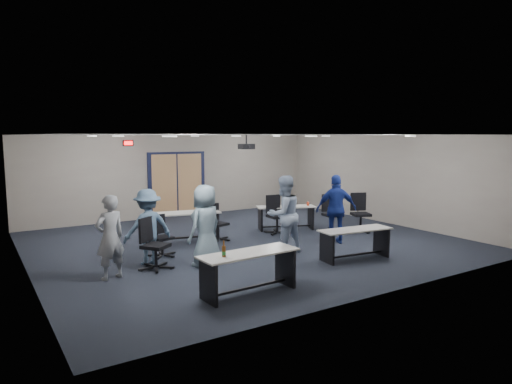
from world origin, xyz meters
TOP-DOWN VIEW (x-y plane):
  - floor at (0.00, 0.00)m, footprint 10.00×10.00m
  - back_wall at (0.00, 4.50)m, footprint 10.00×0.04m
  - front_wall at (0.00, -4.50)m, footprint 10.00×0.04m
  - left_wall at (-5.00, 0.00)m, footprint 0.04×9.00m
  - right_wall at (5.00, 0.00)m, footprint 0.04×9.00m
  - ceiling at (0.00, 0.00)m, footprint 10.00×9.00m
  - double_door at (0.00, 4.46)m, footprint 2.00×0.07m
  - exit_sign at (-1.60, 4.44)m, footprint 0.32×0.07m
  - ceiling_projector at (0.30, 0.50)m, footprint 0.35×0.32m
  - ceiling_can_lights at (0.00, 0.25)m, footprint 6.24×5.74m
  - table_front_left at (-1.93, -3.25)m, footprint 1.80×0.67m
  - table_front_right at (1.18, -2.62)m, footprint 1.70×0.75m
  - table_back_left at (-1.34, 0.90)m, footprint 1.96×1.00m
  - table_back_right at (1.77, 0.74)m, footprint 1.75×1.16m
  - chair_back_a at (-2.30, -0.17)m, footprint 0.67×0.67m
  - chair_back_b at (-0.52, 0.55)m, footprint 0.73×0.73m
  - chair_back_c at (1.24, 0.43)m, footprint 0.71×0.71m
  - chair_back_d at (2.69, -0.20)m, footprint 0.76×0.76m
  - chair_loose_left at (-2.76, -1.03)m, footprint 0.92×0.92m
  - chair_loose_right at (3.35, -0.63)m, footprint 0.90×0.90m
  - person_gray at (-3.70, -1.19)m, footprint 0.67×0.53m
  - person_plaid at (-1.81, -1.37)m, footprint 0.97×0.81m
  - person_lightblue at (0.18, -1.34)m, footprint 0.89×0.71m
  - person_navy at (1.84, -1.28)m, footprint 1.09×0.83m
  - person_back at (-2.76, -0.59)m, footprint 1.06×0.66m

SIDE VIEW (x-z plane):
  - floor at x=0.00m, z-range 0.00..0.00m
  - table_front_right at x=1.18m, z-range 0.12..0.79m
  - chair_back_a at x=-2.30m, z-range 0.00..0.92m
  - table_back_right at x=1.77m, z-range 0.07..0.86m
  - chair_back_b at x=-0.52m, z-range 0.00..0.94m
  - table_front_left at x=-1.93m, z-range 0.00..0.99m
  - table_back_left at x=-1.34m, z-range 0.14..0.90m
  - chair_back_d at x=2.69m, z-range 0.00..1.04m
  - chair_loose_left at x=-2.76m, z-range 0.00..1.05m
  - chair_back_c at x=1.24m, z-range 0.00..1.05m
  - chair_loose_right at x=3.35m, z-range 0.00..1.08m
  - person_back at x=-2.76m, z-range 0.00..1.58m
  - person_gray at x=-3.70m, z-range 0.00..1.60m
  - person_plaid at x=-1.81m, z-range 0.00..1.69m
  - person_navy at x=1.84m, z-range 0.00..1.72m
  - person_lightblue at x=0.18m, z-range 0.00..1.78m
  - double_door at x=0.00m, z-range -0.05..2.15m
  - back_wall at x=0.00m, z-range 0.00..2.70m
  - front_wall at x=0.00m, z-range 0.00..2.70m
  - left_wall at x=-5.00m, z-range 0.00..2.70m
  - right_wall at x=5.00m, z-range 0.00..2.70m
  - ceiling_projector at x=0.30m, z-range 2.22..2.59m
  - exit_sign at x=-1.60m, z-range 2.36..2.54m
  - ceiling_can_lights at x=0.00m, z-range 2.66..2.68m
  - ceiling at x=0.00m, z-range 2.68..2.72m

